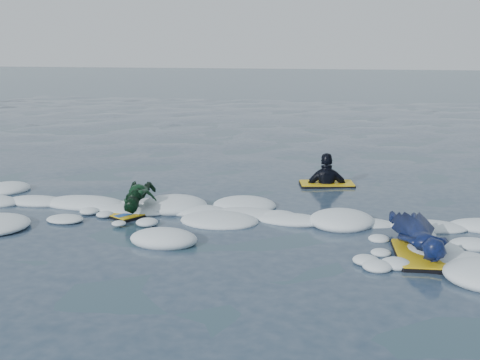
% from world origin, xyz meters
% --- Properties ---
extents(ground, '(120.00, 120.00, 0.00)m').
position_xyz_m(ground, '(0.00, 0.00, 0.00)').
color(ground, '#1B2C41').
rests_on(ground, ground).
extents(foam_band, '(12.00, 3.10, 0.30)m').
position_xyz_m(foam_band, '(0.00, 1.03, 0.00)').
color(foam_band, white).
rests_on(foam_band, ground).
extents(prone_woman_unit, '(0.86, 1.66, 0.41)m').
position_xyz_m(prone_woman_unit, '(2.45, 0.33, 0.21)').
color(prone_woman_unit, black).
rests_on(prone_woman_unit, ground).
extents(prone_child_unit, '(0.73, 1.22, 0.43)m').
position_xyz_m(prone_child_unit, '(-1.63, 1.34, 0.22)').
color(prone_child_unit, black).
rests_on(prone_child_unit, ground).
extents(waiting_rider_unit, '(1.08, 0.74, 1.47)m').
position_xyz_m(waiting_rider_unit, '(1.08, 3.72, -0.10)').
color(waiting_rider_unit, black).
rests_on(waiting_rider_unit, ground).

